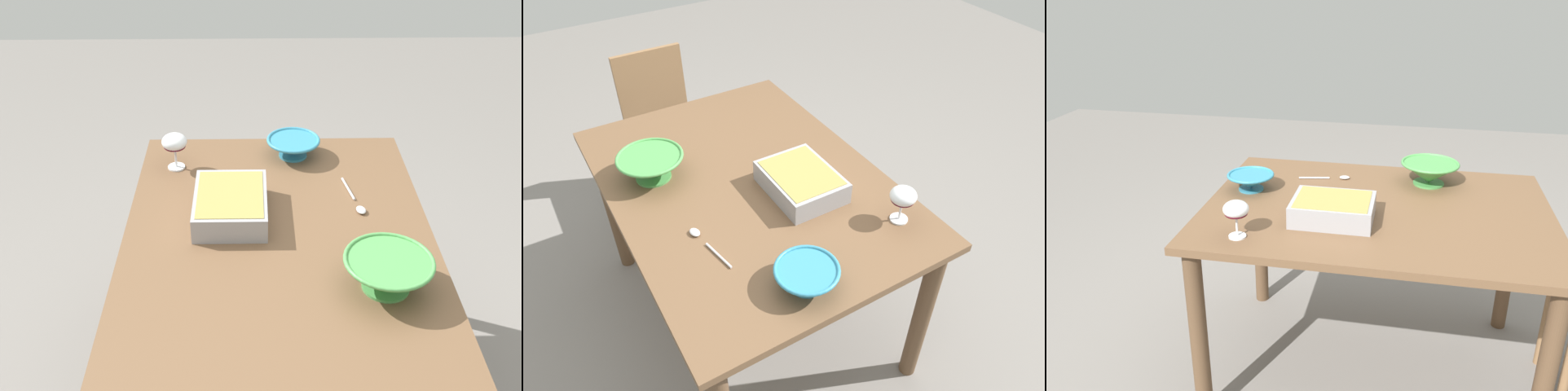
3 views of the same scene
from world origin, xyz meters
The scene contains 7 objects.
ground_plane centered at (0.00, 0.00, 0.00)m, with size 8.00×8.00×0.00m, color gray.
dining_table centered at (0.00, 0.00, 0.65)m, with size 1.33×0.95×0.77m.
wine_glass centered at (0.45, 0.35, 0.87)m, with size 0.09×0.09×0.13m.
casserole_dish centered at (0.15, 0.15, 0.81)m, with size 0.30×0.23×0.08m.
mixing_bowl centered at (-0.20, -0.28, 0.82)m, with size 0.25×0.25×0.10m.
small_bowl centered at (0.53, -0.07, 0.81)m, with size 0.20×0.20×0.07m.
serving_spoon centered at (0.20, -0.26, 0.78)m, with size 0.22×0.06×0.01m.
Camera 3 is at (-0.11, 1.92, 1.62)m, focal length 37.01 mm.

